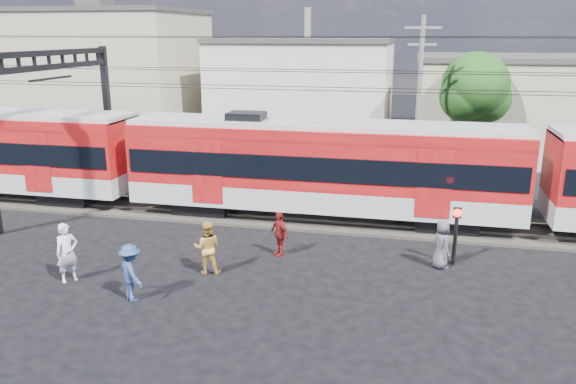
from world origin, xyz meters
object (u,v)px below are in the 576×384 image
at_px(pedestrian_a, 67,253).
at_px(crossing_signal, 456,225).
at_px(commuter_train, 327,165).
at_px(pedestrian_c, 131,273).

xyz_separation_m(pedestrian_a, crossing_signal, (12.07, 4.02, 0.46)).
bearing_deg(pedestrian_a, crossing_signal, -34.03).
distance_m(commuter_train, pedestrian_c, 9.78).
bearing_deg(crossing_signal, commuter_train, 143.09).
height_order(pedestrian_a, pedestrian_c, pedestrian_a).
xyz_separation_m(pedestrian_a, pedestrian_c, (2.61, -0.80, -0.09)).
relative_size(commuter_train, crossing_signal, 24.60).
relative_size(pedestrian_a, crossing_signal, 0.94).
bearing_deg(pedestrian_a, pedestrian_c, -69.55).
bearing_deg(commuter_train, crossing_signal, -36.91).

